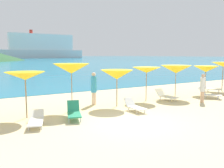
# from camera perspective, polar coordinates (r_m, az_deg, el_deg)

# --- Properties ---
(ground_plane) EXTENTS (50.00, 100.00, 0.30)m
(ground_plane) POSITION_cam_1_polar(r_m,az_deg,el_deg) (19.45, -13.24, -2.24)
(ground_plane) COLOR beige
(umbrella_3) EXTENTS (1.87, 1.87, 2.11)m
(umbrella_3) POSITION_cam_1_polar(r_m,az_deg,el_deg) (11.57, -19.61, 1.77)
(umbrella_3) COLOR #9E7F59
(umbrella_3) RESTS_ON ground_plane
(umbrella_4) EXTENTS (1.92, 1.92, 2.42)m
(umbrella_4) POSITION_cam_1_polar(r_m,az_deg,el_deg) (12.54, -9.46, 3.55)
(umbrella_4) COLOR #9E7F59
(umbrella_4) RESTS_ON ground_plane
(umbrella_5) EXTENTS (1.88, 1.88, 2.04)m
(umbrella_5) POSITION_cam_1_polar(r_m,az_deg,el_deg) (13.46, 1.15, 2.21)
(umbrella_5) COLOR #9E7F59
(umbrella_5) RESTS_ON ground_plane
(umbrella_6) EXTENTS (1.75, 1.75, 2.10)m
(umbrella_6) POSITION_cam_1_polar(r_m,az_deg,el_deg) (15.31, 8.04, 3.24)
(umbrella_6) COLOR #9E7F59
(umbrella_6) RESTS_ON ground_plane
(umbrella_7) EXTENTS (2.14, 2.14, 2.17)m
(umbrella_7) POSITION_cam_1_polar(r_m,az_deg,el_deg) (16.76, 14.70, 3.34)
(umbrella_7) COLOR #9E7F59
(umbrella_7) RESTS_ON ground_plane
(umbrella_8) EXTENTS (1.80, 1.80, 2.06)m
(umbrella_8) POSITION_cam_1_polar(r_m,az_deg,el_deg) (18.99, 21.06, 3.27)
(umbrella_8) COLOR #9E7F59
(umbrella_8) RESTS_ON ground_plane
(umbrella_9) EXTENTS (1.77, 1.77, 2.28)m
(umbrella_9) POSITION_cam_1_polar(r_m,az_deg,el_deg) (21.24, 24.53, 4.16)
(umbrella_9) COLOR #9E7F59
(umbrella_9) RESTS_ON ground_plane
(lounge_chair_0) EXTENTS (1.09, 1.52, 0.70)m
(lounge_chair_0) POSITION_cam_1_polar(r_m,az_deg,el_deg) (17.28, 21.73, -2.12)
(lounge_chair_0) COLOR white
(lounge_chair_0) RESTS_ON ground_plane
(lounge_chair_1) EXTENTS (0.99, 1.50, 0.75)m
(lounge_chair_1) POSITION_cam_1_polar(r_m,az_deg,el_deg) (11.05, -8.88, -6.44)
(lounge_chair_1) COLOR #268C66
(lounge_chair_1) RESTS_ON ground_plane
(lounge_chair_2) EXTENTS (1.06, 1.78, 0.50)m
(lounge_chair_2) POSITION_cam_1_polar(r_m,az_deg,el_deg) (10.47, -17.24, -7.99)
(lounge_chair_2) COLOR white
(lounge_chair_2) RESTS_ON ground_plane
(lounge_chair_4) EXTENTS (0.63, 1.56, 0.66)m
(lounge_chair_4) POSITION_cam_1_polar(r_m,az_deg,el_deg) (15.85, 12.48, -2.63)
(lounge_chair_4) COLOR white
(lounge_chair_4) RESTS_ON ground_plane
(lounge_chair_7) EXTENTS (1.17, 1.52, 0.76)m
(lounge_chair_7) POSITION_cam_1_polar(r_m,az_deg,el_deg) (20.32, 22.10, -0.81)
(lounge_chair_7) COLOR white
(lounge_chair_7) RESTS_ON ground_plane
(lounge_chair_11) EXTENTS (0.58, 1.42, 0.61)m
(lounge_chair_11) POSITION_cam_1_polar(r_m,az_deg,el_deg) (12.51, 5.31, -5.15)
(lounge_chair_11) COLOR white
(lounge_chair_11) RESTS_ON ground_plane
(beachgoer_2) EXTENTS (0.32, 0.32, 1.86)m
(beachgoer_2) POSITION_cam_1_polar(r_m,az_deg,el_deg) (14.03, -4.28, -0.80)
(beachgoer_2) COLOR beige
(beachgoer_2) RESTS_ON ground_plane
(beachgoer_4) EXTENTS (0.29, 0.29, 1.73)m
(beachgoer_4) POSITION_cam_1_polar(r_m,az_deg,el_deg) (15.63, 20.39, -0.68)
(beachgoer_4) COLOR #DBAA84
(beachgoer_4) RESTS_ON ground_plane
(cruise_ship) EXTENTS (69.66, 9.29, 22.79)m
(cruise_ship) POSITION_cam_1_polar(r_m,az_deg,el_deg) (212.25, -15.99, 8.19)
(cruise_ship) COLOR silver
(cruise_ship) RESTS_ON ocean_water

